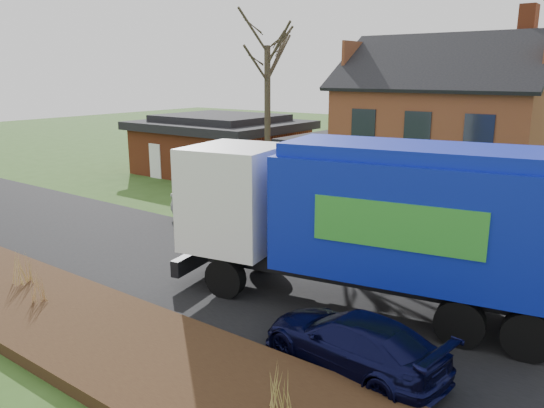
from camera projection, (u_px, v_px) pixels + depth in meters
The scene contains 12 objects.
ground at pixel (229, 272), 17.16m from camera, with size 120.00×120.00×0.00m, color #2F501A.
road at pixel (229, 271), 17.16m from camera, with size 80.00×7.00×0.02m, color black.
mulch_verge at pixel (87, 329), 13.00m from camera, with size 80.00×3.50×0.30m, color black.
main_house at pixel (436, 119), 26.17m from camera, with size 12.95×8.95×9.26m.
ranch_house at pixel (221, 145), 33.80m from camera, with size 9.80×8.20×3.70m.
garbage_truck at pixel (372, 215), 14.01m from camera, with size 10.91×4.69×4.53m.
silver_sedan at pixel (217, 208), 22.04m from camera, with size 1.68×4.81×1.58m, color #B8BAC1.
navy_wagon at pixel (353, 342), 11.44m from camera, with size 1.74×4.29×1.25m, color black.
tree_front_west at pixel (267, 22), 25.95m from camera, with size 3.55×3.55×10.54m.
grass_clump_west at pixel (21, 268), 15.29m from camera, with size 0.37×0.30×0.97m.
grass_clump_mid at pixel (39, 286), 14.16m from camera, with size 0.30×0.25×0.84m.
grass_clump_east at pixel (276, 391), 9.40m from camera, with size 0.39×0.32×0.97m.
Camera 1 is at (10.72, -12.12, 6.27)m, focal length 35.00 mm.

